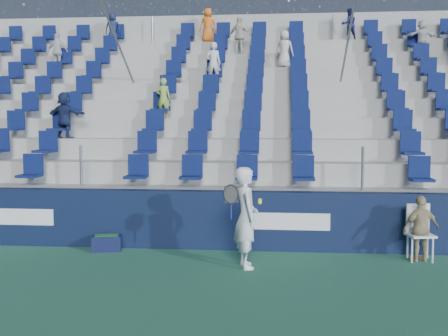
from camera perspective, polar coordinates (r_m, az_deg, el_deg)
The scene contains 7 objects.
ground at distance 8.67m, azimuth -3.22°, elevation -12.81°, with size 70.00×70.00×0.00m, color #2C674D.
sponsor_wall at distance 11.56m, azimuth -0.81°, elevation -5.29°, with size 24.00×0.32×1.20m.
grandstand at distance 16.47m, azimuth 1.17°, elevation 3.06°, with size 24.00×8.17×6.63m.
tennis_player at distance 10.06m, azimuth 2.26°, elevation -5.03°, with size 0.70×0.75×1.81m.
line_judge_chair at distance 11.33m, azimuth 19.19°, elevation -5.77°, with size 0.54×0.56×1.05m.
line_judge at distance 11.17m, azimuth 19.39°, elevation -5.82°, with size 0.72×0.30×1.24m, color tan.
ball_bin at distance 11.71m, azimuth -11.82°, elevation -7.38°, with size 0.64×0.49×0.32m.
Camera 1 is at (1.29, -8.17, 2.61)m, focal length 45.00 mm.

